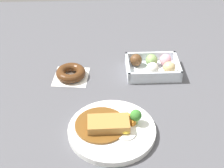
# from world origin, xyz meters

# --- Properties ---
(ground_plane) EXTENTS (1.60, 1.60, 0.00)m
(ground_plane) POSITION_xyz_m (0.00, 0.00, 0.00)
(ground_plane) COLOR #4C4C51
(curry_plate) EXTENTS (0.25, 0.25, 0.06)m
(curry_plate) POSITION_xyz_m (0.10, 0.12, 0.01)
(curry_plate) COLOR white
(curry_plate) RESTS_ON ground_plane
(donut_box) EXTENTS (0.18, 0.13, 0.06)m
(donut_box) POSITION_xyz_m (-0.06, -0.17, 0.02)
(donut_box) COLOR silver
(donut_box) RESTS_ON ground_plane
(chocolate_ring_donut) EXTENTS (0.13, 0.13, 0.03)m
(chocolate_ring_donut) POSITION_xyz_m (0.23, -0.15, 0.02)
(chocolate_ring_donut) COLOR white
(chocolate_ring_donut) RESTS_ON ground_plane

